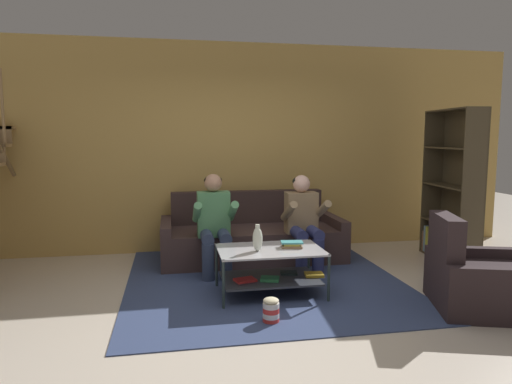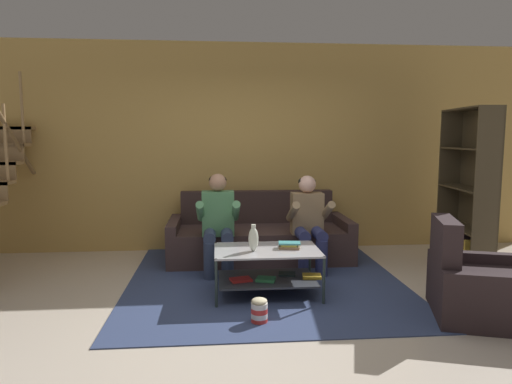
% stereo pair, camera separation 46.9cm
% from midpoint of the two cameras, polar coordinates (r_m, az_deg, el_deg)
% --- Properties ---
extents(ground, '(16.80, 16.80, 0.00)m').
position_cam_midpoint_polar(ground, '(4.37, -1.52, -14.64)').
color(ground, beige).
extents(back_partition, '(8.40, 0.12, 2.90)m').
position_cam_midpoint_polar(back_partition, '(6.51, -4.99, 5.54)').
color(back_partition, tan).
rests_on(back_partition, ground).
extents(couch, '(2.34, 0.97, 0.86)m').
position_cam_midpoint_polar(couch, '(6.04, -2.80, -5.75)').
color(couch, '#402E2D').
rests_on(couch, ground).
extents(person_seated_left, '(0.50, 0.58, 1.17)m').
position_cam_midpoint_polar(person_seated_left, '(5.36, -7.73, -3.53)').
color(person_seated_left, '#313D5B').
rests_on(person_seated_left, ground).
extents(person_seated_right, '(0.50, 0.58, 1.14)m').
position_cam_midpoint_polar(person_seated_right, '(5.52, 3.57, -3.33)').
color(person_seated_right, navy).
rests_on(person_seated_right, ground).
extents(coffee_table, '(1.09, 0.69, 0.48)m').
position_cam_midpoint_polar(coffee_table, '(4.69, -1.01, -9.11)').
color(coffee_table, '#B8B7BD').
rests_on(coffee_table, ground).
extents(area_rug, '(3.00, 3.34, 0.01)m').
position_cam_midpoint_polar(area_rug, '(5.32, -1.85, -10.58)').
color(area_rug, navy).
rests_on(area_rug, ground).
extents(vase, '(0.10, 0.10, 0.27)m').
position_cam_midpoint_polar(vase, '(4.53, -2.78, -5.88)').
color(vase, silver).
rests_on(vase, coffee_table).
extents(book_stack, '(0.24, 0.20, 0.06)m').
position_cam_midpoint_polar(book_stack, '(4.70, 1.65, -6.61)').
color(book_stack, '#95704D').
rests_on(book_stack, coffee_table).
extents(bookshelf, '(0.39, 1.05, 1.95)m').
position_cam_midpoint_polar(bookshelf, '(6.32, 21.38, -1.86)').
color(bookshelf, '#473C29').
rests_on(bookshelf, ground).
extents(armchair, '(1.11, 1.08, 0.88)m').
position_cam_midpoint_polar(armchair, '(4.70, 23.66, -10.18)').
color(armchair, '#2E2325').
rests_on(armchair, ground).
extents(popcorn_tub, '(0.14, 0.14, 0.22)m').
position_cam_midpoint_polar(popcorn_tub, '(4.08, -1.51, -14.59)').
color(popcorn_tub, red).
rests_on(popcorn_tub, ground).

